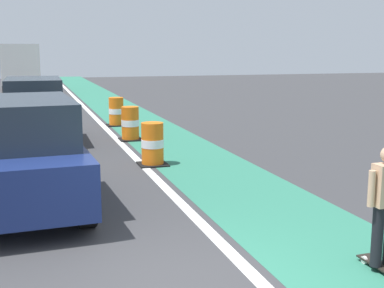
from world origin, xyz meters
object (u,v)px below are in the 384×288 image
parked_suv_nearest (27,153)px  traffic_barrel_front (152,144)px  delivery_truck_down_block (22,65)px  parked_suv_second (35,111)px  traffic_barrel_mid (130,124)px  traffic_barrel_back (116,112)px

parked_suv_nearest → traffic_barrel_front: size_ratio=4.30×
parked_suv_nearest → delivery_truck_down_block: size_ratio=0.62×
delivery_truck_down_block → traffic_barrel_front: bearing=-82.3°
delivery_truck_down_block → parked_suv_nearest: bearing=-89.4°
parked_suv_second → traffic_barrel_mid: (2.94, -0.22, -0.50)m
parked_suv_nearest → traffic_barrel_back: parked_suv_nearest is taller
parked_suv_second → traffic_barrel_back: size_ratio=4.24×
parked_suv_second → traffic_barrel_front: parked_suv_second is taller
traffic_barrel_back → delivery_truck_down_block: bearing=101.6°
traffic_barrel_front → delivery_truck_down_block: bearing=97.7°
parked_suv_second → traffic_barrel_back: (3.04, 3.15, -0.50)m
traffic_barrel_front → traffic_barrel_mid: size_ratio=1.00×
parked_suv_second → traffic_barrel_back: 4.41m
traffic_barrel_front → parked_suv_nearest: bearing=-136.2°
parked_suv_nearest → parked_suv_second: 6.96m
parked_suv_nearest → traffic_barrel_back: size_ratio=4.30×
traffic_barrel_mid → traffic_barrel_back: bearing=88.4°
parked_suv_second → traffic_barrel_front: 4.95m
parked_suv_second → traffic_barrel_front: (2.78, -4.06, -0.50)m
parked_suv_second → delivery_truck_down_block: delivery_truck_down_block is taller
traffic_barrel_back → delivery_truck_down_block: (-3.55, 17.26, 1.31)m
parked_suv_nearest → delivery_truck_down_block: delivery_truck_down_block is taller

